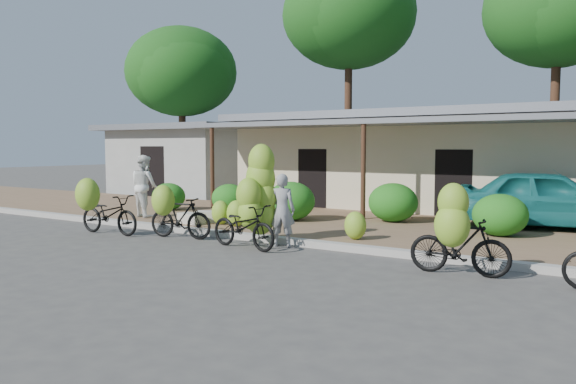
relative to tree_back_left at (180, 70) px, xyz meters
The scene contains 25 objects.
ground 19.91m from the tree_back_left, 43.77° to the right, with size 100.00×100.00×0.00m, color #474442.
sidewalk 17.02m from the tree_back_left, 30.66° to the right, with size 60.00×6.00×0.12m, color #886849.
curb 18.63m from the tree_back_left, 39.07° to the right, with size 60.00×0.25×0.15m, color #A8A399.
shop_main 14.54m from the tree_back_left, ahead, with size 13.00×8.50×3.35m.
shop_grey 5.64m from the tree_back_left, 38.29° to the right, with size 7.00×6.00×3.15m.
tree_back_left is the anchor object (origin of this frame).
tree_far_center 8.88m from the tree_back_left, 20.56° to the left, with size 6.37×6.35×10.95m.
tree_center_right 17.43m from the tree_back_left, 11.63° to the left, with size 5.83×5.77×9.94m.
hedge_0 12.45m from the tree_back_left, 48.59° to the right, with size 1.13×1.02×0.88m, color #1E6116.
hedge_1 13.57m from the tree_back_left, 39.65° to the right, with size 1.16×1.04×0.90m, color #1E6116.
hedge_2 15.70m from the tree_back_left, 34.67° to the right, with size 1.40×1.26×1.09m, color #1E6116.
hedge_3 17.16m from the tree_back_left, 25.92° to the right, with size 1.37×1.23×1.07m, color #1E6116.
hedge_4 20.19m from the tree_back_left, 24.59° to the right, with size 1.25×1.13×0.98m, color #1E6116.
bike_far_left 16.43m from the tree_back_left, 53.29° to the right, with size 1.92×1.29×1.44m.
bike_left 17.27m from the tree_back_left, 46.79° to the right, with size 1.75×1.24×1.32m.
bike_center 18.53m from the tree_back_left, 41.53° to the right, with size 1.90×1.32×2.25m.
bike_right 22.34m from the tree_back_left, 34.35° to the right, with size 1.73×1.20×1.61m.
loose_banana_a 15.96m from the tree_back_left, 42.54° to the right, with size 0.51×0.43×0.64m, color #91C130.
loose_banana_b 16.41m from the tree_back_left, 41.25° to the right, with size 0.55×0.46×0.68m, color #91C130.
loose_banana_c 19.15m from the tree_back_left, 34.45° to the right, with size 0.50×0.43×0.63m, color #91C130.
sack_near 15.54m from the tree_back_left, 43.24° to the right, with size 0.85×0.40×0.30m, color beige.
sack_far 15.73m from the tree_back_left, 45.45° to the right, with size 0.75×0.38×0.28m, color beige.
vendor 18.70m from the tree_back_left, 39.53° to the right, with size 0.59×0.38×1.60m, color gray.
bystander 13.83m from the tree_back_left, 51.20° to the right, with size 0.89×0.69×1.82m, color white.
teal_van 20.13m from the tree_back_left, 18.48° to the right, with size 1.77×4.39×1.50m, color #186F6F.
Camera 1 is at (6.85, -8.42, 2.18)m, focal length 35.00 mm.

